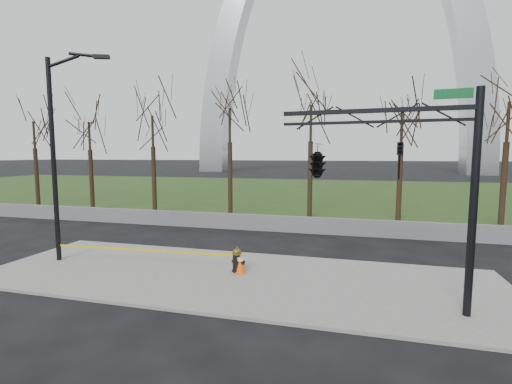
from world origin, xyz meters
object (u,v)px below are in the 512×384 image
(street_light, at_px, (59,145))
(traffic_cone, at_px, (241,263))
(traffic_signal_mast, at_px, (345,161))
(fire_hydrant, at_px, (237,260))

(street_light, bearing_deg, traffic_cone, -16.99)
(traffic_cone, height_order, street_light, street_light)
(traffic_signal_mast, bearing_deg, fire_hydrant, 160.44)
(street_light, bearing_deg, traffic_signal_mast, -25.33)
(fire_hydrant, distance_m, traffic_cone, 0.21)
(traffic_cone, relative_size, street_light, 0.09)
(traffic_cone, relative_size, traffic_signal_mast, 0.12)
(fire_hydrant, distance_m, street_light, 8.31)
(street_light, relative_size, traffic_signal_mast, 1.37)
(traffic_cone, bearing_deg, fire_hydrant, 141.85)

